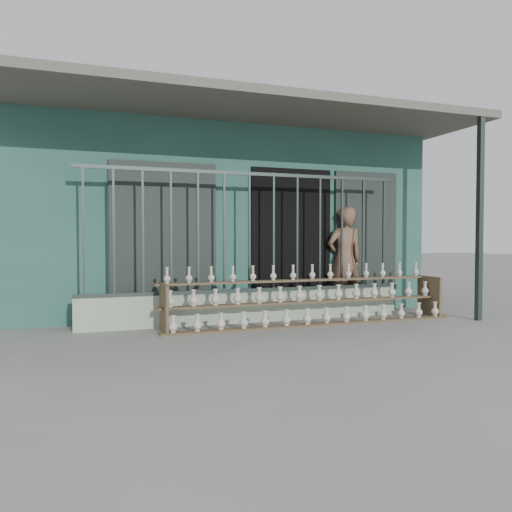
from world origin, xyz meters
name	(u,v)px	position (x,y,z in m)	size (l,w,h in m)	color
ground	(283,338)	(0.00, 0.00, 0.00)	(60.00, 60.00, 0.00)	slate
workshop_building	(204,221)	(0.00, 4.23, 1.62)	(7.40, 6.60, 3.21)	#28554B
parapet_wall	(249,307)	(0.00, 1.30, 0.23)	(5.00, 0.20, 0.45)	#A1B49A
security_fence	(249,232)	(0.00, 1.30, 1.35)	(5.00, 0.04, 1.80)	#283330
shelf_rack	(310,299)	(0.81, 0.88, 0.36)	(4.50, 0.68, 0.85)	brown
elderly_woman	(345,260)	(1.83, 1.66, 0.89)	(0.65, 0.43, 1.79)	brown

